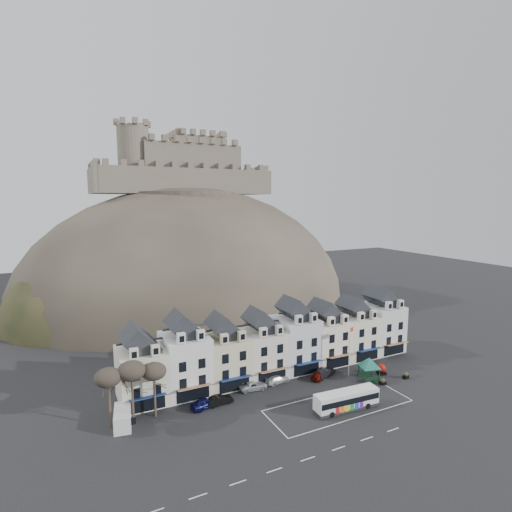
{
  "coord_description": "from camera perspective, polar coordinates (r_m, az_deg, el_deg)",
  "views": [
    {
      "loc": [
        -33.68,
        -42.97,
        30.26
      ],
      "look_at": [
        -0.44,
        24.0,
        19.73
      ],
      "focal_mm": 28.0,
      "sensor_mm": 36.0,
      "label": 1
    }
  ],
  "objects": [
    {
      "name": "car_maroon",
      "position": [
        71.77,
        9.16,
        -16.42
      ],
      "size": [
        4.37,
        3.05,
        1.38
      ],
      "primitive_type": "imported",
      "rotation": [
        0.0,
        0.0,
        1.96
      ],
      "color": "#590C05",
      "rests_on": "ground"
    },
    {
      "name": "castle",
      "position": [
        124.12,
        -10.58,
        12.48
      ],
      "size": [
        50.2,
        22.2,
        22.0
      ],
      "color": "#6A6151",
      "rests_on": "ground"
    },
    {
      "name": "red_buoy",
      "position": [
        75.74,
        17.51,
        -15.14
      ],
      "size": [
        1.51,
        1.51,
        1.85
      ],
      "rotation": [
        0.0,
        0.0,
        -0.25
      ],
      "color": "black",
      "rests_on": "ground"
    },
    {
      "name": "bus_shelter",
      "position": [
        72.27,
        15.88,
        -14.43
      ],
      "size": [
        5.97,
        5.97,
        3.91
      ],
      "rotation": [
        0.0,
        0.0,
        -0.25
      ],
      "color": "black",
      "rests_on": "ground"
    },
    {
      "name": "car_silver",
      "position": [
        67.46,
        -0.41,
        -18.02
      ],
      "size": [
        4.81,
        2.64,
        1.3
      ],
      "primitive_type": "imported",
      "rotation": [
        0.0,
        0.0,
        1.46
      ],
      "color": "#B9BCC2",
      "rests_on": "ground"
    },
    {
      "name": "planter_west",
      "position": [
        72.11,
        17.65,
        -16.72
      ],
      "size": [
        1.23,
        0.9,
        1.11
      ],
      "rotation": [
        0.0,
        0.0,
        -0.35
      ],
      "color": "black",
      "rests_on": "ground"
    },
    {
      "name": "ground",
      "position": [
        62.42,
        10.95,
        -21.13
      ],
      "size": [
        300.0,
        300.0,
        0.0
      ],
      "primitive_type": "plane",
      "color": "black",
      "rests_on": "ground"
    },
    {
      "name": "car_charcoal",
      "position": [
        72.69,
        9.77,
        -16.05
      ],
      "size": [
        4.88,
        3.07,
        1.52
      ],
      "primitive_type": "imported",
      "rotation": [
        0.0,
        0.0,
        1.91
      ],
      "color": "black",
      "rests_on": "ground"
    },
    {
      "name": "coach_bay_markings",
      "position": [
        64.38,
        11.75,
        -20.2
      ],
      "size": [
        22.0,
        7.5,
        0.01
      ],
      "primitive_type": "cube",
      "color": "silver",
      "rests_on": "ground"
    },
    {
      "name": "tree_left_near",
      "position": [
        59.46,
        -14.37,
        -15.74
      ],
      "size": [
        3.43,
        3.43,
        7.84
      ],
      "color": "#362A22",
      "rests_on": "ground"
    },
    {
      "name": "flagpole",
      "position": [
        72.3,
        13.24,
        -12.63
      ],
      "size": [
        1.19,
        0.54,
        8.8
      ],
      "rotation": [
        0.0,
        0.0,
        0.39
      ],
      "color": "silver",
      "rests_on": "ground"
    },
    {
      "name": "tree_left_mid",
      "position": [
        58.72,
        -17.37,
        -15.44
      ],
      "size": [
        3.78,
        3.78,
        8.64
      ],
      "color": "#362A22",
      "rests_on": "ground"
    },
    {
      "name": "car_navy",
      "position": [
        62.75,
        -7.3,
        -20.11
      ],
      "size": [
        4.62,
        2.61,
        1.48
      ],
      "primitive_type": "imported",
      "rotation": [
        0.0,
        0.0,
        1.78
      ],
      "color": "#0D1044",
      "rests_on": "ground"
    },
    {
      "name": "bus",
      "position": [
        62.94,
        12.8,
        -19.32
      ],
      "size": [
        10.1,
        2.96,
        2.82
      ],
      "rotation": [
        0.0,
        0.0,
        -0.06
      ],
      "color": "#262628",
      "rests_on": "ground"
    },
    {
      "name": "townhouse_terrace",
      "position": [
        72.4,
        3.32,
        -12.16
      ],
      "size": [
        54.4,
        9.35,
        11.8
      ],
      "color": "silver",
      "rests_on": "ground"
    },
    {
      "name": "white_van",
      "position": [
        60.78,
        -18.52,
        -21.05
      ],
      "size": [
        2.94,
        5.27,
        2.28
      ],
      "rotation": [
        0.0,
        0.0,
        -0.16
      ],
      "color": "silver",
      "rests_on": "ground"
    },
    {
      "name": "car_white",
      "position": [
        69.66,
        3.02,
        -17.16
      ],
      "size": [
        4.64,
        2.38,
        1.29
      ],
      "primitive_type": "imported",
      "rotation": [
        0.0,
        0.0,
        1.7
      ],
      "color": "silver",
      "rests_on": "ground"
    },
    {
      "name": "car_black",
      "position": [
        63.46,
        -5.24,
        -19.8
      ],
      "size": [
        4.22,
        1.68,
        1.36
      ],
      "primitive_type": "imported",
      "rotation": [
        0.0,
        0.0,
        1.63
      ],
      "color": "black",
      "rests_on": "ground"
    },
    {
      "name": "planter_east",
      "position": [
        75.59,
        20.62,
        -15.67
      ],
      "size": [
        1.19,
        0.79,
        1.13
      ],
      "rotation": [
        0.0,
        0.0,
        0.13
      ],
      "color": "black",
      "rests_on": "ground"
    },
    {
      "name": "castle_hill",
      "position": [
        121.06,
        -8.83,
        -6.5
      ],
      "size": [
        100.0,
        76.0,
        68.0
      ],
      "color": "#342E28",
      "rests_on": "ground"
    },
    {
      "name": "tree_left_far",
      "position": [
        58.54,
        -20.37,
        -16.03
      ],
      "size": [
        3.61,
        3.61,
        8.24
      ],
      "color": "#362A22",
      "rests_on": "ground"
    }
  ]
}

